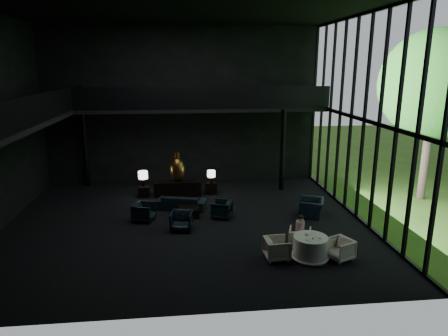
{
  "coord_description": "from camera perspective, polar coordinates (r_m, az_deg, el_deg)",
  "views": [
    {
      "loc": [
        -0.09,
        -14.76,
        6.04
      ],
      "look_at": [
        1.54,
        0.5,
        2.09
      ],
      "focal_mm": 32.0,
      "sensor_mm": 36.0,
      "label": 1
    }
  ],
  "objects": [
    {
      "name": "coffee_cup",
      "position": [
        13.1,
        13.53,
        -9.62
      ],
      "size": [
        0.11,
        0.11,
        0.06
      ],
      "primitive_type": "cylinder",
      "rotation": [
        0.0,
        0.0,
        0.38
      ],
      "color": "white",
      "rests_on": "saucer"
    },
    {
      "name": "dining_chair_north",
      "position": [
        14.04,
        10.76,
        -9.74
      ],
      "size": [
        0.86,
        0.84,
        0.71
      ],
      "primitive_type": "imported",
      "rotation": [
        0.0,
        0.0,
        2.81
      ],
      "color": "beige",
      "rests_on": "floor"
    },
    {
      "name": "bronze_urn",
      "position": [
        19.06,
        -6.69,
        -0.1
      ],
      "size": [
        0.74,
        0.74,
        1.37
      ],
      "color": "#BA8D3E",
      "rests_on": "console"
    },
    {
      "name": "wall_back",
      "position": [
        20.86,
        -5.87,
        8.73
      ],
      "size": [
        14.0,
        0.04,
        8.0
      ],
      "primitive_type": "cube",
      "color": "black",
      "rests_on": "ground"
    },
    {
      "name": "side_table_right",
      "position": [
        19.35,
        -1.86,
        -2.88
      ],
      "size": [
        0.52,
        0.52,
        0.58
      ],
      "primitive_type": "cube",
      "color": "black",
      "rests_on": "floor"
    },
    {
      "name": "lounge_armchair_east",
      "position": [
        16.35,
        -0.33,
        -5.8
      ],
      "size": [
        0.93,
        0.96,
        0.78
      ],
      "primitive_type": "imported",
      "rotation": [
        0.0,
        0.0,
        -1.94
      ],
      "color": "#192531",
      "rests_on": "floor"
    },
    {
      "name": "window_armchair",
      "position": [
        16.9,
        12.4,
        -5.13
      ],
      "size": [
        1.06,
        1.28,
        0.96
      ],
      "primitive_type": "imported",
      "rotation": [
        0.0,
        0.0,
        -1.94
      ],
      "color": "#152137",
      "rests_on": "floor"
    },
    {
      "name": "console",
      "position": [
        19.14,
        -6.62,
        -2.97
      ],
      "size": [
        2.22,
        0.5,
        0.71
      ],
      "primitive_type": "cube",
      "color": "black",
      "rests_on": "floor"
    },
    {
      "name": "plate_b",
      "position": [
        13.43,
        12.55,
        -9.1
      ],
      "size": [
        0.26,
        0.26,
        0.02
      ],
      "primitive_type": "cylinder",
      "rotation": [
        0.0,
        0.0,
        0.11
      ],
      "color": "white",
      "rests_on": "dining_table"
    },
    {
      "name": "side_table_left",
      "position": [
        19.31,
        -11.37,
        -3.29
      ],
      "size": [
        0.47,
        0.47,
        0.52
      ],
      "primitive_type": "cube",
      "color": "black",
      "rests_on": "floor"
    },
    {
      "name": "dining_chair_west",
      "position": [
        13.13,
        7.59,
        -11.21
      ],
      "size": [
        0.74,
        0.79,
        0.77
      ],
      "primitive_type": "imported",
      "rotation": [
        0.0,
        0.0,
        1.62
      ],
      "color": "beige",
      "rests_on": "floor"
    },
    {
      "name": "sofa",
      "position": [
        17.41,
        -6.12,
        -4.54
      ],
      "size": [
        2.17,
        1.13,
        0.81
      ],
      "primitive_type": "imported",
      "rotation": [
        0.0,
        0.0,
        2.88
      ],
      "color": "black",
      "rests_on": "floor"
    },
    {
      "name": "floor",
      "position": [
        15.95,
        -5.35,
        -7.9
      ],
      "size": [
        14.0,
        12.0,
        0.02
      ],
      "primitive_type": "cube",
      "color": "black",
      "rests_on": "ground"
    },
    {
      "name": "lounge_armchair_south",
      "position": [
        15.22,
        -6.1,
        -7.36
      ],
      "size": [
        0.92,
        0.88,
        0.83
      ],
      "primitive_type": "imported",
      "rotation": [
        0.0,
        0.0,
        -0.17
      ],
      "color": "black",
      "rests_on": "floor"
    },
    {
      "name": "mezzanine_left",
      "position": [
        16.03,
        -27.79,
        5.45
      ],
      "size": [
        2.0,
        12.0,
        0.25
      ],
      "primitive_type": "cube",
      "color": "black",
      "rests_on": "wall_left"
    },
    {
      "name": "mezzanine_back",
      "position": [
        19.9,
        -2.94,
        8.52
      ],
      "size": [
        12.0,
        2.0,
        0.25
      ],
      "primitive_type": "cube",
      "color": "black",
      "rests_on": "wall_back"
    },
    {
      "name": "cereal_bowl",
      "position": [
        13.28,
        11.77,
        -9.21
      ],
      "size": [
        0.14,
        0.14,
        0.07
      ],
      "primitive_type": "ellipsoid",
      "color": "white",
      "rests_on": "dining_table"
    },
    {
      "name": "column_ne",
      "position": [
        19.8,
        8.36,
        2.49
      ],
      "size": [
        0.24,
        0.24,
        4.0
      ],
      "primitive_type": "cylinder",
      "color": "black",
      "rests_on": "floor"
    },
    {
      "name": "column_nw",
      "position": [
        21.43,
        -19.23,
        2.74
      ],
      "size": [
        0.24,
        0.24,
        4.0
      ],
      "primitive_type": "cylinder",
      "color": "black",
      "rests_on": "floor"
    },
    {
      "name": "dining_chair_east",
      "position": [
        13.54,
        16.2,
        -10.98
      ],
      "size": [
        0.89,
        0.91,
        0.73
      ],
      "primitive_type": "imported",
      "rotation": [
        0.0,
        0.0,
        -1.15
      ],
      "color": "beige",
      "rests_on": "floor"
    },
    {
      "name": "lounge_armchair_west",
      "position": [
        16.34,
        -11.36,
        -6.04
      ],
      "size": [
        0.93,
        0.97,
        0.82
      ],
      "primitive_type": "imported",
      "rotation": [
        0.0,
        0.0,
        1.29
      ],
      "color": "black",
      "rests_on": "floor"
    },
    {
      "name": "tree_near",
      "position": [
        20.11,
        27.9,
        10.49
      ],
      "size": [
        4.8,
        4.8,
        7.65
      ],
      "color": "#382D23",
      "rests_on": "garden_ground"
    },
    {
      "name": "table_lamp_left",
      "position": [
        19.04,
        -11.5,
        -1.08
      ],
      "size": [
        0.44,
        0.44,
        0.74
      ],
      "color": "black",
      "rests_on": "side_table_left"
    },
    {
      "name": "curtain_wall",
      "position": [
        16.48,
        19.4,
        6.5
      ],
      "size": [
        0.2,
        12.0,
        8.0
      ],
      "primitive_type": null,
      "color": "black",
      "rests_on": "ground"
    },
    {
      "name": "railing_back",
      "position": [
        18.85,
        -2.79,
        10.02
      ],
      "size": [
        12.0,
        0.06,
        1.0
      ],
      "primitive_type": "cube",
      "color": "black",
      "rests_on": "mezzanine_back"
    },
    {
      "name": "dining_table",
      "position": [
        13.36,
        12.21,
        -11.24
      ],
      "size": [
        1.25,
        1.25,
        0.75
      ],
      "color": "white",
      "rests_on": "floor"
    },
    {
      "name": "coffee_table",
      "position": [
        16.64,
        -5.04,
        -6.22
      ],
      "size": [
        0.87,
        0.87,
        0.37
      ],
      "primitive_type": "cube",
      "rotation": [
        0.0,
        0.0,
        -0.03
      ],
      "color": "black",
      "rests_on": "floor"
    },
    {
      "name": "ceiling",
      "position": [
        14.89,
        -6.12,
        21.91
      ],
      "size": [
        14.0,
        12.0,
        0.02
      ],
      "primitive_type": "cube",
      "color": "black",
      "rests_on": "ground"
    },
    {
      "name": "plate_a",
      "position": [
        12.96,
        11.97,
        -9.98
      ],
      "size": [
        0.28,
        0.28,
        0.01
      ],
      "primitive_type": "cylinder",
      "rotation": [
        0.0,
        0.0,
        -0.43
      ],
      "color": "white",
      "rests_on": "dining_table"
    },
    {
      "name": "table_lamp_right",
      "position": [
        18.95,
        -1.83,
        -0.91
      ],
      "size": [
        0.38,
        0.38,
        0.64
      ],
      "color": "black",
      "rests_on": "side_table_right"
    },
    {
      "name": "railing_left",
      "position": [
        15.62,
        -24.61,
        7.84
      ],
      "size": [
        0.06,
        12.0,
        1.0
      ],
      "primitive_type": "cube",
      "color": "black",
      "rests_on": "mezzanine_left"
    },
    {
      "name": "child",
      "position": [
        14.04,
        10.83,
        -7.89
      ],
      "size": [
        0.3,
        0.3,
        0.65
      ],
      "rotation": [
        0.0,
        0.0,
        3.14
      ],
      "color": "pink",
      "rests_on": "dining_chair_north"
    },
    {
      "name": "wall_front",
      "position": [
        9.0,
        -5.36,
        1.25
      ],
      "size": [
        14.0,
        0.04,
        8.0
      ],
      "primitive_type": "cube",
      "color": "black",
      "rests_on": "ground"
    },
    {
      "name": "saucer",
      "position": [
        13.2,
        13.21,
        -9.58
      ],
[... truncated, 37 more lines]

